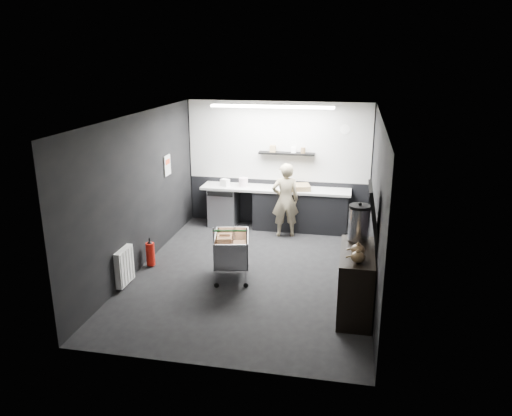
# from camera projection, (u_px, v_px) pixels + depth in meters

# --- Properties ---
(floor) EXTENTS (5.50, 5.50, 0.00)m
(floor) POSITION_uv_depth(u_px,v_px,m) (253.00, 273.00, 8.66)
(floor) COLOR black
(floor) RESTS_ON ground
(ceiling) EXTENTS (5.50, 5.50, 0.00)m
(ceiling) POSITION_uv_depth(u_px,v_px,m) (252.00, 116.00, 7.86)
(ceiling) COLOR white
(ceiling) RESTS_ON wall_back
(wall_back) EXTENTS (5.50, 0.00, 5.50)m
(wall_back) POSITION_uv_depth(u_px,v_px,m) (278.00, 164.00, 10.84)
(wall_back) COLOR black
(wall_back) RESTS_ON floor
(wall_front) EXTENTS (5.50, 0.00, 5.50)m
(wall_front) POSITION_uv_depth(u_px,v_px,m) (204.00, 264.00, 5.69)
(wall_front) COLOR black
(wall_front) RESTS_ON floor
(wall_left) EXTENTS (0.00, 5.50, 5.50)m
(wall_left) POSITION_uv_depth(u_px,v_px,m) (140.00, 192.00, 8.64)
(wall_left) COLOR black
(wall_left) RESTS_ON floor
(wall_right) EXTENTS (0.00, 5.50, 5.50)m
(wall_right) POSITION_uv_depth(u_px,v_px,m) (376.00, 205.00, 7.89)
(wall_right) COLOR black
(wall_right) RESTS_ON floor
(kitchen_wall_panel) EXTENTS (3.95, 0.02, 1.70)m
(kitchen_wall_panel) POSITION_uv_depth(u_px,v_px,m) (278.00, 141.00, 10.67)
(kitchen_wall_panel) COLOR beige
(kitchen_wall_panel) RESTS_ON wall_back
(dado_panel) EXTENTS (3.95, 0.02, 1.00)m
(dado_panel) POSITION_uv_depth(u_px,v_px,m) (277.00, 202.00, 11.07)
(dado_panel) COLOR black
(dado_panel) RESTS_ON wall_back
(floating_shelf) EXTENTS (1.20, 0.22, 0.04)m
(floating_shelf) POSITION_uv_depth(u_px,v_px,m) (287.00, 153.00, 10.60)
(floating_shelf) COLOR black
(floating_shelf) RESTS_ON wall_back
(wall_clock) EXTENTS (0.20, 0.03, 0.20)m
(wall_clock) POSITION_uv_depth(u_px,v_px,m) (345.00, 129.00, 10.31)
(wall_clock) COLOR white
(wall_clock) RESTS_ON wall_back
(poster) EXTENTS (0.02, 0.30, 0.40)m
(poster) POSITION_uv_depth(u_px,v_px,m) (167.00, 165.00, 9.79)
(poster) COLOR silver
(poster) RESTS_ON wall_left
(poster_red_band) EXTENTS (0.02, 0.22, 0.10)m
(poster_red_band) POSITION_uv_depth(u_px,v_px,m) (167.00, 162.00, 9.77)
(poster_red_band) COLOR red
(poster_red_band) RESTS_ON poster
(radiator) EXTENTS (0.10, 0.50, 0.60)m
(radiator) POSITION_uv_depth(u_px,v_px,m) (124.00, 266.00, 8.08)
(radiator) COLOR white
(radiator) RESTS_ON wall_left
(ceiling_strip) EXTENTS (2.40, 0.20, 0.04)m
(ceiling_strip) POSITION_uv_depth(u_px,v_px,m) (272.00, 107.00, 9.60)
(ceiling_strip) COLOR white
(ceiling_strip) RESTS_ON ceiling
(prep_counter) EXTENTS (3.20, 0.61, 0.90)m
(prep_counter) POSITION_uv_depth(u_px,v_px,m) (281.00, 208.00, 10.77)
(prep_counter) COLOR black
(prep_counter) RESTS_ON floor
(person) EXTENTS (0.64, 0.50, 1.55)m
(person) POSITION_uv_depth(u_px,v_px,m) (285.00, 200.00, 10.23)
(person) COLOR beige
(person) RESTS_ON floor
(shopping_cart) EXTENTS (0.73, 1.04, 1.03)m
(shopping_cart) POSITION_uv_depth(u_px,v_px,m) (232.00, 250.00, 8.36)
(shopping_cart) COLOR silver
(shopping_cart) RESTS_ON floor
(sideboard) EXTENTS (0.55, 1.28, 1.92)m
(sideboard) POSITION_uv_depth(u_px,v_px,m) (357.00, 273.00, 7.22)
(sideboard) COLOR black
(sideboard) RESTS_ON floor
(fire_extinguisher) EXTENTS (0.15, 0.15, 0.51)m
(fire_extinguisher) POSITION_uv_depth(u_px,v_px,m) (150.00, 253.00, 8.88)
(fire_extinguisher) COLOR red
(fire_extinguisher) RESTS_ON floor
(cardboard_box) EXTENTS (0.62, 0.53, 0.11)m
(cardboard_box) POSITION_uv_depth(u_px,v_px,m) (297.00, 187.00, 10.51)
(cardboard_box) COLOR olive
(cardboard_box) RESTS_ON prep_counter
(pink_tub) EXTENTS (0.19, 0.19, 0.19)m
(pink_tub) POSITION_uv_depth(u_px,v_px,m) (243.00, 182.00, 10.77)
(pink_tub) COLOR white
(pink_tub) RESTS_ON prep_counter
(white_container) EXTENTS (0.21, 0.19, 0.15)m
(white_container) POSITION_uv_depth(u_px,v_px,m) (225.00, 183.00, 10.80)
(white_container) COLOR white
(white_container) RESTS_ON prep_counter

